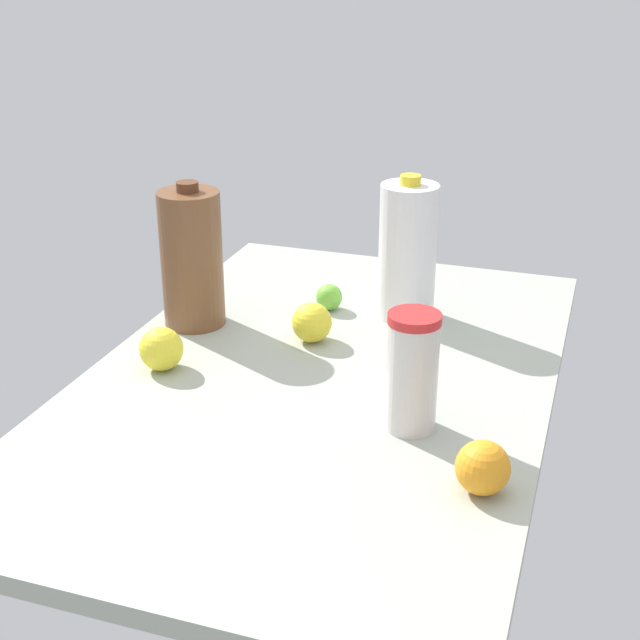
{
  "coord_description": "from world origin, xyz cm",
  "views": [
    {
      "loc": [
        126.51,
        42.3,
        71.34
      ],
      "look_at": [
        0.0,
        0.0,
        13.0
      ],
      "focal_mm": 50.0,
      "sensor_mm": 36.0,
      "label": 1
    }
  ],
  "objects_px": {
    "tumbler_cup": "(412,372)",
    "lemon_beside_bowl": "(161,349)",
    "lime_loose": "(329,297)",
    "lemon_by_jug": "(312,322)",
    "chocolate_milk_jug": "(192,259)",
    "milk_jug": "(408,252)",
    "orange_near_front": "(483,468)"
  },
  "relations": [
    {
      "from": "lime_loose",
      "to": "lemon_beside_bowl",
      "type": "bearing_deg",
      "value": -29.24
    },
    {
      "from": "chocolate_milk_jug",
      "to": "lemon_beside_bowl",
      "type": "bearing_deg",
      "value": 9.41
    },
    {
      "from": "tumbler_cup",
      "to": "lime_loose",
      "type": "relative_size",
      "value": 3.56
    },
    {
      "from": "lemon_by_jug",
      "to": "tumbler_cup",
      "type": "bearing_deg",
      "value": 44.5
    },
    {
      "from": "lemon_beside_bowl",
      "to": "lemon_by_jug",
      "type": "relative_size",
      "value": 1.03
    },
    {
      "from": "chocolate_milk_jug",
      "to": "lemon_beside_bowl",
      "type": "xyz_separation_m",
      "value": [
        0.19,
        0.03,
        -0.09
      ]
    },
    {
      "from": "orange_near_front",
      "to": "lemon_by_jug",
      "type": "distance_m",
      "value": 0.53
    },
    {
      "from": "lemon_by_jug",
      "to": "lime_loose",
      "type": "xyz_separation_m",
      "value": [
        -0.15,
        -0.02,
        -0.01
      ]
    },
    {
      "from": "chocolate_milk_jug",
      "to": "lemon_by_jug",
      "type": "distance_m",
      "value": 0.25
    },
    {
      "from": "milk_jug",
      "to": "lemon_by_jug",
      "type": "height_order",
      "value": "milk_jug"
    },
    {
      "from": "tumbler_cup",
      "to": "orange_near_front",
      "type": "relative_size",
      "value": 2.5
    },
    {
      "from": "orange_near_front",
      "to": "lime_loose",
      "type": "height_order",
      "value": "orange_near_front"
    },
    {
      "from": "milk_jug",
      "to": "orange_near_front",
      "type": "height_order",
      "value": "milk_jug"
    },
    {
      "from": "tumbler_cup",
      "to": "lime_loose",
      "type": "height_order",
      "value": "tumbler_cup"
    },
    {
      "from": "orange_near_front",
      "to": "lemon_by_jug",
      "type": "bearing_deg",
      "value": -135.77
    },
    {
      "from": "chocolate_milk_jug",
      "to": "lime_loose",
      "type": "bearing_deg",
      "value": 122.82
    },
    {
      "from": "chocolate_milk_jug",
      "to": "lemon_beside_bowl",
      "type": "relative_size",
      "value": 3.66
    },
    {
      "from": "tumbler_cup",
      "to": "milk_jug",
      "type": "height_order",
      "value": "milk_jug"
    },
    {
      "from": "lemon_beside_bowl",
      "to": "orange_near_front",
      "type": "distance_m",
      "value": 0.6
    },
    {
      "from": "lemon_beside_bowl",
      "to": "orange_near_front",
      "type": "xyz_separation_m",
      "value": [
        0.19,
        0.57,
        -0.0
      ]
    },
    {
      "from": "lime_loose",
      "to": "orange_near_front",
      "type": "bearing_deg",
      "value": 36.0
    },
    {
      "from": "orange_near_front",
      "to": "lemon_by_jug",
      "type": "xyz_separation_m",
      "value": [
        -0.38,
        -0.37,
        -0.0
      ]
    },
    {
      "from": "lemon_beside_bowl",
      "to": "lime_loose",
      "type": "xyz_separation_m",
      "value": [
        -0.34,
        0.19,
        -0.01
      ]
    },
    {
      "from": "milk_jug",
      "to": "lemon_beside_bowl",
      "type": "relative_size",
      "value": 3.71
    },
    {
      "from": "milk_jug",
      "to": "lemon_by_jug",
      "type": "relative_size",
      "value": 3.81
    },
    {
      "from": "lemon_by_jug",
      "to": "milk_jug",
      "type": "bearing_deg",
      "value": 141.55
    },
    {
      "from": "tumbler_cup",
      "to": "lemon_beside_bowl",
      "type": "bearing_deg",
      "value": -97.25
    },
    {
      "from": "lime_loose",
      "to": "chocolate_milk_jug",
      "type": "bearing_deg",
      "value": -57.18
    },
    {
      "from": "lemon_by_jug",
      "to": "lemon_beside_bowl",
      "type": "bearing_deg",
      "value": -47.57
    },
    {
      "from": "lemon_beside_bowl",
      "to": "orange_near_front",
      "type": "bearing_deg",
      "value": 71.59
    },
    {
      "from": "chocolate_milk_jug",
      "to": "milk_jug",
      "type": "bearing_deg",
      "value": 113.4
    },
    {
      "from": "chocolate_milk_jug",
      "to": "lime_loose",
      "type": "xyz_separation_m",
      "value": [
        -0.14,
        0.22,
        -0.1
      ]
    }
  ]
}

